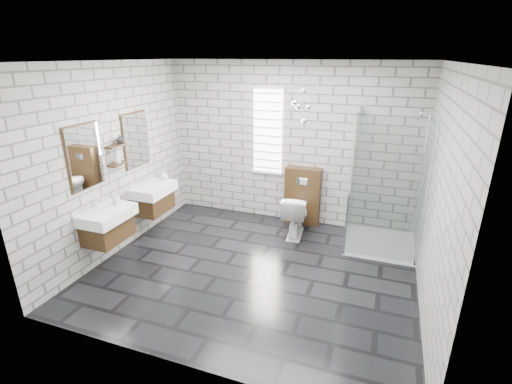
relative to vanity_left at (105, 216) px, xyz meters
The scene contains 20 objects.
floor 2.13m from the vanity_left, 16.62° to the left, with size 4.20×3.60×0.02m, color black.
ceiling 2.79m from the vanity_left, 16.62° to the left, with size 4.20×3.60×0.02m, color white.
wall_back 3.11m from the vanity_left, 51.29° to the left, with size 4.20×0.02×2.70m, color #A2A29D.
wall_front 2.35m from the vanity_left, 33.04° to the right, with size 4.20×0.02×2.70m, color #A2A29D.
wall_left 0.85m from the vanity_left, 109.61° to the left, with size 0.02×3.60×2.70m, color #A2A29D.
wall_right 4.10m from the vanity_left, ahead, with size 0.02×3.60×2.70m, color #A2A29D.
vanity_left is the anchor object (origin of this frame).
vanity_right 1.05m from the vanity_left, 90.00° to the left, with size 0.47×0.70×1.57m.
shelf_lower 0.78m from the vanity_left, 103.30° to the left, with size 0.14×0.30×0.03m, color #3A2512.
shelf_upper 0.98m from the vanity_left, 103.30° to the left, with size 0.14×0.30×0.03m, color #3A2512.
window 2.90m from the vanity_left, 57.34° to the left, with size 0.56×0.05×1.48m.
cistern_panel 3.15m from the vanity_left, 46.22° to the left, with size 0.60×0.20×1.00m, color #3A2512.
flush_plate 3.07m from the vanity_left, 44.86° to the left, with size 0.18×0.01×0.12m, color silver.
shower_enclosure 3.84m from the vanity_left, 27.21° to the left, with size 1.00×1.00×2.03m.
pendant_cluster 3.19m from the vanity_left, 41.75° to the left, with size 0.26×0.24×0.90m.
toilet 2.84m from the vanity_left, 39.37° to the left, with size 0.39×0.68×0.69m, color white.
soap_bottle_a 0.27m from the vanity_left, 71.22° to the left, with size 0.08×0.08×0.17m, color #B2B2B2.
soap_bottle_b 1.36m from the vanity_left, 87.31° to the left, with size 0.12×0.12×0.15m, color #B2B2B2.
soap_bottle_c 0.87m from the vanity_left, 102.38° to the left, with size 0.09×0.09×0.22m, color #B2B2B2.
vase 1.10m from the vanity_left, 100.28° to the left, with size 0.12×0.12×0.12m, color #B2B2B2.
Camera 1 is at (1.52, -4.14, 2.77)m, focal length 26.00 mm.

